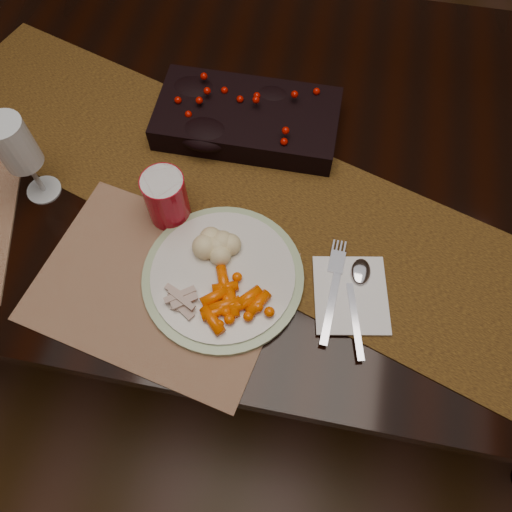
% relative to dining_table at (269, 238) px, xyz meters
% --- Properties ---
extents(floor, '(5.00, 5.00, 0.00)m').
position_rel_dining_table_xyz_m(floor, '(0.00, 0.00, -0.38)').
color(floor, black).
rests_on(floor, ground).
extents(dining_table, '(1.80, 1.00, 0.75)m').
position_rel_dining_table_xyz_m(dining_table, '(0.00, 0.00, 0.00)').
color(dining_table, black).
rests_on(dining_table, floor).
extents(table_runner, '(1.55, 0.78, 0.00)m').
position_rel_dining_table_xyz_m(table_runner, '(0.05, -0.15, 0.38)').
color(table_runner, '#3A2409').
rests_on(table_runner, dining_table).
extents(centerpiece, '(0.35, 0.18, 0.07)m').
position_rel_dining_table_xyz_m(centerpiece, '(-0.06, 0.03, 0.41)').
color(centerpiece, black).
rests_on(centerpiece, table_runner).
extents(placemat_main, '(0.45, 0.37, 0.00)m').
position_rel_dining_table_xyz_m(placemat_main, '(-0.14, -0.33, 0.38)').
color(placemat_main, brown).
rests_on(placemat_main, dining_table).
extents(dinner_plate, '(0.33, 0.33, 0.02)m').
position_rel_dining_table_xyz_m(dinner_plate, '(-0.03, -0.30, 0.39)').
color(dinner_plate, silver).
rests_on(dinner_plate, placemat_main).
extents(baby_carrots, '(0.13, 0.11, 0.02)m').
position_rel_dining_table_xyz_m(baby_carrots, '(-0.01, -0.35, 0.40)').
color(baby_carrots, '#E94F00').
rests_on(baby_carrots, dinner_plate).
extents(mashed_potatoes, '(0.08, 0.08, 0.04)m').
position_rel_dining_table_xyz_m(mashed_potatoes, '(-0.05, -0.25, 0.42)').
color(mashed_potatoes, beige).
rests_on(mashed_potatoes, dinner_plate).
extents(turkey_shreds, '(0.08, 0.07, 0.02)m').
position_rel_dining_table_xyz_m(turkey_shreds, '(-0.09, -0.36, 0.40)').
color(turkey_shreds, beige).
rests_on(turkey_shreds, dinner_plate).
extents(napkin, '(0.15, 0.16, 0.00)m').
position_rel_dining_table_xyz_m(napkin, '(0.18, -0.29, 0.38)').
color(napkin, white).
rests_on(napkin, placemat_main).
extents(fork, '(0.03, 0.17, 0.00)m').
position_rel_dining_table_xyz_m(fork, '(0.15, -0.30, 0.39)').
color(fork, silver).
rests_on(fork, napkin).
extents(spoon, '(0.07, 0.17, 0.00)m').
position_rel_dining_table_xyz_m(spoon, '(0.19, -0.31, 0.39)').
color(spoon, silver).
rests_on(spoon, napkin).
extents(red_cup, '(0.10, 0.10, 0.10)m').
position_rel_dining_table_xyz_m(red_cup, '(-0.16, -0.19, 0.43)').
color(red_cup, '#9E0515').
rests_on(red_cup, placemat_main).
extents(wine_glass, '(0.08, 0.08, 0.18)m').
position_rel_dining_table_xyz_m(wine_glass, '(-0.40, -0.19, 0.47)').
color(wine_glass, silver).
rests_on(wine_glass, dining_table).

